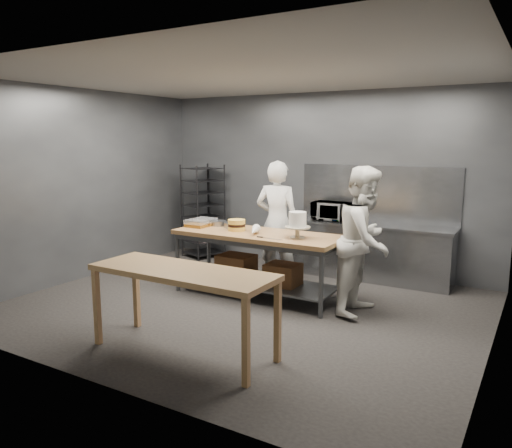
{
  "coord_description": "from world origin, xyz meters",
  "views": [
    {
      "loc": [
        3.39,
        -5.44,
        2.21
      ],
      "look_at": [
        -0.09,
        0.46,
        1.05
      ],
      "focal_mm": 35.0,
      "sensor_mm": 36.0,
      "label": 1
    }
  ],
  "objects": [
    {
      "name": "offset_spatula",
      "position": [
        0.21,
        0.21,
        0.93
      ],
      "size": [
        0.36,
        0.02,
        0.02
      ],
      "color": "slate",
      "rests_on": "work_table"
    },
    {
      "name": "chef_right",
      "position": [
        1.43,
        0.6,
        0.95
      ],
      "size": [
        0.75,
        0.95,
        1.89
      ],
      "primitive_type": "imported",
      "rotation": [
        0.0,
        0.0,
        1.53
      ],
      "color": "white",
      "rests_on": "ground"
    },
    {
      "name": "piping_bag",
      "position": [
        -0.04,
        0.33,
        0.98
      ],
      "size": [
        0.25,
        0.4,
        0.12
      ],
      "primitive_type": "cone",
      "rotation": [
        1.57,
        0.0,
        0.37
      ],
      "color": "white",
      "rests_on": "work_table"
    },
    {
      "name": "ground",
      "position": [
        0.0,
        0.0,
        0.0
      ],
      "size": [
        6.0,
        6.0,
        0.0
      ],
      "primitive_type": "plane",
      "color": "black",
      "rests_on": "ground"
    },
    {
      "name": "pastry_clamshells",
      "position": [
        -1.1,
        0.53,
        0.98
      ],
      "size": [
        0.32,
        0.44,
        0.11
      ],
      "color": "#965D1E",
      "rests_on": "work_table"
    },
    {
      "name": "microwave",
      "position": [
        0.3,
        2.18,
        1.05
      ],
      "size": [
        0.54,
        0.37,
        0.3
      ],
      "primitive_type": "imported",
      "color": "black",
      "rests_on": "back_counter"
    },
    {
      "name": "near_counter",
      "position": [
        0.22,
        -1.56,
        0.81
      ],
      "size": [
        2.0,
        0.7,
        0.9
      ],
      "color": "olive",
      "rests_on": "ground"
    },
    {
      "name": "back_counter",
      "position": [
        1.0,
        2.18,
        0.45
      ],
      "size": [
        2.6,
        0.6,
        0.9
      ],
      "color": "slate",
      "rests_on": "ground"
    },
    {
      "name": "chef_behind",
      "position": [
        -0.21,
        1.31,
        0.95
      ],
      "size": [
        0.75,
        0.55,
        1.9
      ],
      "primitive_type": "imported",
      "rotation": [
        0.0,
        0.0,
        3.28
      ],
      "color": "white",
      "rests_on": "ground"
    },
    {
      "name": "work_table",
      "position": [
        -0.1,
        0.5,
        0.57
      ],
      "size": [
        2.4,
        0.9,
        0.92
      ],
      "color": "brown",
      "rests_on": "ground"
    },
    {
      "name": "cake_pans",
      "position": [
        -0.86,
        0.69,
        0.96
      ],
      "size": [
        0.79,
        0.32,
        0.07
      ],
      "color": "gray",
      "rests_on": "work_table"
    },
    {
      "name": "speed_rack",
      "position": [
        -2.22,
        2.1,
        0.86
      ],
      "size": [
        0.79,
        0.82,
        1.75
      ],
      "color": "black",
      "rests_on": "ground"
    },
    {
      "name": "back_wall",
      "position": [
        0.0,
        2.5,
        1.5
      ],
      "size": [
        6.0,
        0.04,
        3.0
      ],
      "primitive_type": "cube",
      "color": "#4C4F54",
      "rests_on": "ground"
    },
    {
      "name": "layer_cake",
      "position": [
        -0.43,
        0.49,
        1.0
      ],
      "size": [
        0.25,
        0.25,
        0.16
      ],
      "color": "#F1B44C",
      "rests_on": "work_table"
    },
    {
      "name": "frosted_cake_stand",
      "position": [
        0.57,
        0.43,
        1.14
      ],
      "size": [
        0.34,
        0.34,
        0.35
      ],
      "color": "#B4AA90",
      "rests_on": "work_table"
    },
    {
      "name": "splashback_panel",
      "position": [
        1.0,
        2.48,
        1.35
      ],
      "size": [
        2.6,
        0.02,
        0.9
      ],
      "primitive_type": "cube",
      "color": "slate",
      "rests_on": "back_counter"
    }
  ]
}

